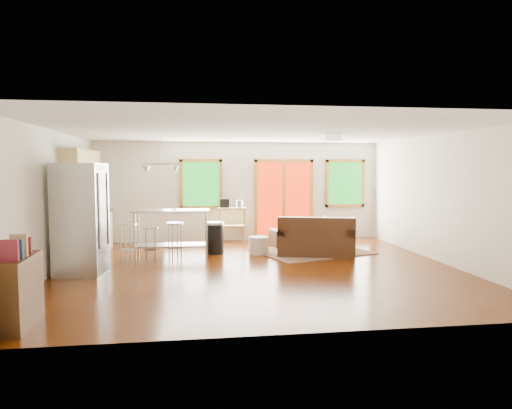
{
  "coord_description": "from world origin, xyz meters",
  "views": [
    {
      "loc": [
        -1.24,
        -8.5,
        1.9
      ],
      "look_at": [
        0.0,
        0.3,
        1.2
      ],
      "focal_mm": 32.0,
      "sensor_mm": 36.0,
      "label": 1
    }
  ],
  "objects": [
    {
      "name": "window_left",
      "position": [
        -1.0,
        3.46,
        1.5
      ],
      "size": [
        1.1,
        0.05,
        1.3
      ],
      "color": "#105314",
      "rests_on": "back_wall"
    },
    {
      "name": "ceiling",
      "position": [
        0.0,
        0.0,
        2.61
      ],
      "size": [
        7.5,
        7.0,
        0.02
      ],
      "primitive_type": "cube",
      "color": "silver",
      "rests_on": "ground"
    },
    {
      "name": "front_wall",
      "position": [
        0.0,
        -3.51,
        1.3
      ],
      "size": [
        7.5,
        0.02,
        2.6
      ],
      "primitive_type": "cube",
      "color": "beige",
      "rests_on": "ground"
    },
    {
      "name": "left_wall",
      "position": [
        -3.76,
        0.0,
        1.3
      ],
      "size": [
        0.02,
        7.0,
        2.6
      ],
      "primitive_type": "cube",
      "color": "beige",
      "rests_on": "ground"
    },
    {
      "name": "floor",
      "position": [
        0.0,
        0.0,
        -0.01
      ],
      "size": [
        7.5,
        7.0,
        0.02
      ],
      "primitive_type": "cube",
      "color": "#331202",
      "rests_on": "ground"
    },
    {
      "name": "ottoman",
      "position": [
        0.99,
        2.29,
        0.21
      ],
      "size": [
        0.71,
        0.71,
        0.42
      ],
      "primitive_type": "cube",
      "rotation": [
        0.0,
        0.0,
        0.13
      ],
      "color": "black",
      "rests_on": "floor"
    },
    {
      "name": "bookshelf",
      "position": [
        -3.35,
        -2.78,
        0.44
      ],
      "size": [
        0.4,
        0.97,
        1.13
      ],
      "rotation": [
        0.0,
        0.0,
        0.03
      ],
      "color": "#331C0A",
      "rests_on": "floor"
    },
    {
      "name": "cabinets",
      "position": [
        -3.49,
        1.7,
        0.93
      ],
      "size": [
        0.64,
        2.24,
        2.3
      ],
      "color": "tan",
      "rests_on": "floor"
    },
    {
      "name": "pouf",
      "position": [
        0.22,
        1.45,
        0.19
      ],
      "size": [
        0.54,
        0.54,
        0.39
      ],
      "primitive_type": "cylinder",
      "rotation": [
        0.0,
        0.0,
        -0.26
      ],
      "color": "beige",
      "rests_on": "floor"
    },
    {
      "name": "armchair",
      "position": [
        2.36,
        2.36,
        0.39
      ],
      "size": [
        0.97,
        0.95,
        0.79
      ],
      "primitive_type": "imported",
      "rotation": [
        0.0,
        0.0,
        2.77
      ],
      "color": "black",
      "rests_on": "floor"
    },
    {
      "name": "loveseat",
      "position": [
        1.45,
        1.12,
        0.35
      ],
      "size": [
        1.83,
        1.33,
        0.87
      ],
      "rotation": [
        0.0,
        0.0,
        -0.27
      ],
      "color": "black",
      "rests_on": "floor"
    },
    {
      "name": "bar_stool_a",
      "position": [
        -2.55,
        1.01,
        0.59
      ],
      "size": [
        0.48,
        0.48,
        0.79
      ],
      "rotation": [
        0.0,
        0.0,
        -0.33
      ],
      "color": "#B7BABC",
      "rests_on": "floor"
    },
    {
      "name": "rug",
      "position": [
        1.45,
        1.51,
        0.01
      ],
      "size": [
        2.85,
        2.53,
        0.02
      ],
      "primitive_type": "cube",
      "rotation": [
        0.0,
        0.0,
        0.35
      ],
      "color": "#51623D",
      "rests_on": "floor"
    },
    {
      "name": "kitchen_cart",
      "position": [
        -0.23,
        3.31,
        0.77
      ],
      "size": [
        0.78,
        0.55,
        1.12
      ],
      "rotation": [
        0.0,
        0.0,
        -0.11
      ],
      "color": "tan",
      "rests_on": "floor"
    },
    {
      "name": "book",
      "position": [
        1.89,
        1.54,
        0.55
      ],
      "size": [
        0.22,
        0.07,
        0.29
      ],
      "primitive_type": "imported",
      "rotation": [
        0.0,
        0.0,
        0.18
      ],
      "color": "maroon",
      "rests_on": "coffee_table"
    },
    {
      "name": "cup",
      "position": [
        -1.62,
        1.31,
        1.01
      ],
      "size": [
        0.15,
        0.13,
        0.12
      ],
      "primitive_type": "imported",
      "rotation": [
        0.0,
        0.0,
        0.4
      ],
      "color": "silver",
      "rests_on": "island"
    },
    {
      "name": "refrigerator",
      "position": [
        -3.21,
        -0.02,
        1.0
      ],
      "size": [
        0.9,
        0.87,
        2.0
      ],
      "rotation": [
        0.0,
        0.0,
        -0.12
      ],
      "color": "#B7BABC",
      "rests_on": "floor"
    },
    {
      "name": "bar_stool_c",
      "position": [
        -1.61,
        1.19,
        0.57
      ],
      "size": [
        0.48,
        0.48,
        0.77
      ],
      "rotation": [
        0.0,
        0.0,
        0.41
      ],
      "color": "#B7BABC",
      "rests_on": "floor"
    },
    {
      "name": "island",
      "position": [
        -1.68,
        1.31,
        0.71
      ],
      "size": [
        1.64,
        0.7,
        1.03
      ],
      "rotation": [
        0.0,
        0.0,
        -0.03
      ],
      "color": "#B7BABC",
      "rests_on": "floor"
    },
    {
      "name": "right_wall",
      "position": [
        3.76,
        0.0,
        1.3
      ],
      "size": [
        0.02,
        7.0,
        2.6
      ],
      "primitive_type": "cube",
      "color": "beige",
      "rests_on": "ground"
    },
    {
      "name": "coffee_table",
      "position": [
        2.02,
        1.91,
        0.32
      ],
      "size": [
        1.04,
        0.78,
        0.37
      ],
      "rotation": [
        0.0,
        0.0,
        -0.28
      ],
      "color": "#331C0A",
      "rests_on": "floor"
    },
    {
      "name": "french_doors",
      "position": [
        1.2,
        3.46,
        1.1
      ],
      "size": [
        1.6,
        0.05,
        2.1
      ],
      "color": "#AB1F07",
      "rests_on": "back_wall"
    },
    {
      "name": "back_wall",
      "position": [
        0.0,
        3.51,
        1.3
      ],
      "size": [
        7.5,
        0.02,
        2.6
      ],
      "primitive_type": "cube",
      "color": "beige",
      "rests_on": "ground"
    },
    {
      "name": "window_right",
      "position": [
        2.9,
        3.46,
        1.5
      ],
      "size": [
        1.1,
        0.05,
        1.3
      ],
      "color": "#105314",
      "rests_on": "back_wall"
    },
    {
      "name": "vase",
      "position": [
        1.91,
        1.98,
        0.52
      ],
      "size": [
        0.24,
        0.24,
        0.34
      ],
      "rotation": [
        0.0,
        0.0,
        -0.23
      ],
      "color": "silver",
      "rests_on": "coffee_table"
    },
    {
      "name": "trash_can",
      "position": [
        -0.73,
        1.64,
        0.36
      ],
      "size": [
        0.49,
        0.49,
        0.71
      ],
      "rotation": [
        0.0,
        0.0,
        0.34
      ],
      "color": "black",
      "rests_on": "floor"
    },
    {
      "name": "bar_stool_b",
      "position": [
        -2.1,
        1.08,
        0.52
      ],
      "size": [
        0.37,
        0.37,
        0.7
      ],
      "rotation": [
        0.0,
        0.0,
        0.14
      ],
      "color": "#B7BABC",
      "rests_on": "floor"
    },
    {
      "name": "pendant_light",
      "position": [
        -1.9,
        1.5,
        1.9
      ],
      "size": [
        0.8,
        0.18,
        0.79
      ],
      "color": "gray",
      "rests_on": "ceiling"
    },
    {
      "name": "ceiling_flush",
      "position": [
        1.6,
        0.6,
        2.53
      ],
      "size": [
        0.35,
        0.35,
        0.12
      ],
      "primitive_type": "cube",
      "color": "white",
      "rests_on": "ceiling"
    }
  ]
}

